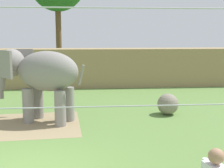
{
  "coord_description": "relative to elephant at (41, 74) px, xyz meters",
  "views": [
    {
      "loc": [
        1.55,
        -6.85,
        3.21
      ],
      "look_at": [
        2.51,
        4.32,
        1.4
      ],
      "focal_mm": 50.21,
      "sensor_mm": 36.0,
      "label": 1
    }
  ],
  "objects": [
    {
      "name": "dirt_patch",
      "position": [
        -0.69,
        -0.48,
        -1.75
      ],
      "size": [
        4.33,
        3.63,
        0.01
      ],
      "primitive_type": "cube",
      "rotation": [
        0.0,
        0.0,
        0.07
      ],
      "color": "#937F5B",
      "rests_on": "ground"
    },
    {
      "name": "embankment_wall",
      "position": [
        0.06,
        7.68,
        -0.6
      ],
      "size": [
        36.0,
        1.8,
        2.31
      ],
      "primitive_type": "cube",
      "color": "#997F56",
      "rests_on": "ground"
    },
    {
      "name": "elephant",
      "position": [
        0.0,
        0.0,
        0.0
      ],
      "size": [
        3.36,
        2.23,
        2.65
      ],
      "color": "gray",
      "rests_on": "ground"
    },
    {
      "name": "enrichment_ball",
      "position": [
        4.88,
        0.54,
        -1.33
      ],
      "size": [
        0.85,
        0.85,
        0.85
      ],
      "primitive_type": "sphere",
      "color": "gray",
      "rests_on": "ground"
    }
  ]
}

